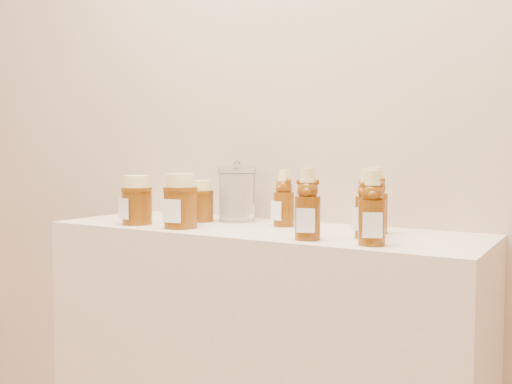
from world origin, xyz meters
The scene contains 10 objects.
wall_back centered at (0.00, 1.75, 1.35)m, with size 3.50×0.02×2.70m, color tan.
bear_bottle_back_left centered at (0.04, 1.61, 0.99)m, with size 0.06×0.06×0.18m, color #562806, non-canonical shape.
bear_bottle_back_mid centered at (0.31, 1.61, 0.99)m, with size 0.06×0.06×0.19m, color #562806, non-canonical shape.
bear_bottle_back_right centered at (0.32, 1.52, 0.99)m, with size 0.06×0.06×0.19m, color #562806, non-canonical shape.
bear_bottle_front_left centered at (0.21, 1.42, 0.99)m, with size 0.06×0.06×0.19m, color #562806, non-canonical shape.
bear_bottle_front_right centered at (0.37, 1.42, 0.99)m, with size 0.06×0.06×0.19m, color #562806, non-canonical shape.
honey_jar_left centered at (-0.34, 1.44, 0.97)m, with size 0.09×0.09×0.14m, color #562806, non-canonical shape.
honey_jar_back centered at (-0.22, 1.59, 0.96)m, with size 0.08×0.08×0.12m, color #562806, non-canonical shape.
honey_jar_front centered at (-0.18, 1.44, 0.97)m, with size 0.09×0.09×0.15m, color #562806, non-canonical shape.
glass_canister centered at (-0.13, 1.65, 0.99)m, with size 0.11×0.11×0.18m, color white, non-canonical shape.
Camera 1 is at (0.80, 0.22, 1.10)m, focal length 40.00 mm.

